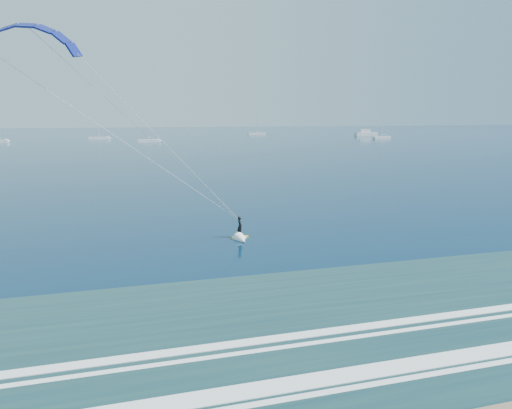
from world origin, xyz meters
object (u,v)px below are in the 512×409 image
object	(u,v)px
sailboat_1	(99,138)
sailboat_2	(149,141)
motor_yacht	(366,133)
kitesurfer_rig	(148,136)
sailboat_4	(382,137)
sailboat_3	(257,134)

from	to	relation	value
sailboat_1	sailboat_2	bearing A→B (deg)	-53.67
motor_yacht	sailboat_2	distance (m)	125.05
kitesurfer_rig	sailboat_4	world-z (taller)	kitesurfer_rig
sailboat_2	sailboat_4	bearing A→B (deg)	-0.04
motor_yacht	sailboat_2	xyz separation A→B (m)	(-120.72, -32.61, -0.73)
kitesurfer_rig	sailboat_1	bearing A→B (deg)	94.57
kitesurfer_rig	motor_yacht	xyz separation A→B (m)	(127.30, 196.27, -8.18)
motor_yacht	sailboat_1	xyz separation A→B (m)	(-142.76, -2.65, -0.73)
motor_yacht	sailboat_4	size ratio (longest dim) A/B	1.09
sailboat_1	sailboat_2	world-z (taller)	sailboat_1
sailboat_2	motor_yacht	bearing A→B (deg)	15.12
sailboat_3	sailboat_4	distance (m)	77.10
sailboat_1	sailboat_4	size ratio (longest dim) A/B	1.06
motor_yacht	sailboat_4	distance (m)	33.94
sailboat_1	kitesurfer_rig	bearing A→B (deg)	-85.43
sailboat_4	sailboat_1	bearing A→B (deg)	167.33
kitesurfer_rig	sailboat_2	bearing A→B (deg)	87.70
sailboat_1	sailboat_3	bearing A→B (deg)	19.74
motor_yacht	sailboat_1	world-z (taller)	sailboat_1
kitesurfer_rig	sailboat_1	xyz separation A→B (m)	(-15.47, 193.62, -8.90)
motor_yacht	sailboat_3	world-z (taller)	sailboat_3
kitesurfer_rig	sailboat_3	size ratio (longest dim) A/B	1.54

